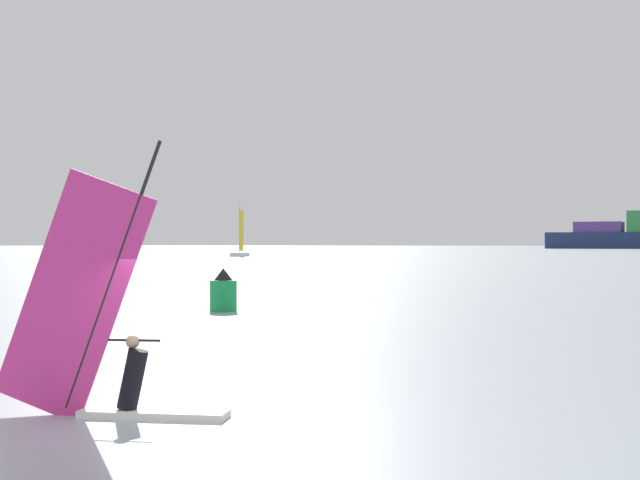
{
  "coord_description": "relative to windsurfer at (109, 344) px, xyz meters",
  "views": [
    {
      "loc": [
        6.92,
        -12.36,
        2.75
      ],
      "look_at": [
        0.16,
        5.4,
        2.82
      ],
      "focal_mm": 51.97,
      "sensor_mm": 36.0,
      "label": 1
    }
  ],
  "objects": [
    {
      "name": "small_sailboat",
      "position": [
        -73.53,
        156.79,
        0.0
      ],
      "size": [
        2.55,
        6.3,
        10.76
      ],
      "rotation": [
        0.0,
        0.0,
        4.79
      ],
      "color": "white",
      "rests_on": "ground_plane"
    },
    {
      "name": "channel_buoy",
      "position": [
        -8.55,
        20.9,
        -0.38
      ],
      "size": [
        1.09,
        1.09,
        1.75
      ],
      "color": "#19994C",
      "rests_on": "ground_plane"
    },
    {
      "name": "windsurfer",
      "position": [
        0.0,
        0.0,
        0.0
      ],
      "size": [
        3.83,
        1.15,
        4.52
      ],
      "rotation": [
        0.0,
        0.0,
        0.22
      ],
      "color": "white",
      "rests_on": "ground_plane"
    },
    {
      "name": "ground_plane",
      "position": [
        1.43,
        -0.17,
        -1.15
      ],
      "size": [
        4000.0,
        4000.0,
        0.0
      ],
      "primitive_type": "plane",
      "color": "#9EA8B2"
    }
  ]
}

